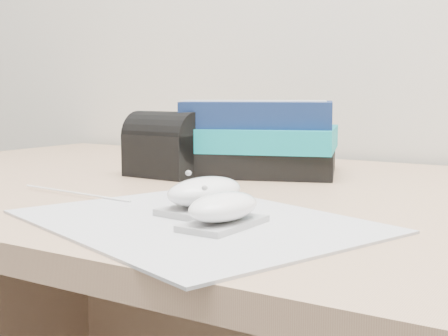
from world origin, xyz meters
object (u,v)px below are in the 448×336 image
Objects in this scene: mouse_front at (223,210)px; pouch at (166,145)px; book_stack at (261,138)px; mouse_rear at (205,194)px.

pouch reaches higher than mouse_front.
mouse_front is 0.32× the size of book_stack.
pouch is (-0.22, 0.22, 0.03)m from mouse_rear.
book_stack is at bearing 47.12° from pouch.
mouse_front is at bearing -66.04° from book_stack.
book_stack is (-0.17, 0.39, 0.04)m from mouse_front.
book_stack is (-0.11, 0.33, 0.04)m from mouse_rear.
mouse_rear is 0.35m from book_stack.
pouch is at bearing -132.88° from book_stack.
mouse_rear is 0.94× the size of pouch.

